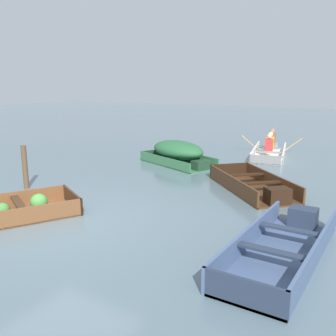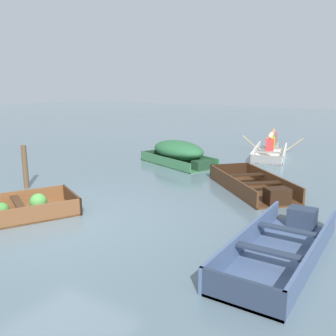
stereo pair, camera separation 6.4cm
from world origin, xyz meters
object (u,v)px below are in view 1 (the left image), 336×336
at_px(skiff_green_far_moored, 178,152).
at_px(skiff_slate_blue_mid_moored, 283,246).
at_px(rowboat_white_with_crew, 270,149).
at_px(skiff_dark_varnish_near_moored, 254,186).
at_px(mooring_post, 25,167).

bearing_deg(skiff_green_far_moored, skiff_slate_blue_mid_moored, -45.27).
bearing_deg(rowboat_white_with_crew, skiff_dark_varnish_near_moored, -76.60).
relative_size(skiff_dark_varnish_near_moored, skiff_green_far_moored, 0.99).
distance_m(skiff_dark_varnish_near_moored, rowboat_white_with_crew, 5.34).
distance_m(skiff_slate_blue_mid_moored, mooring_post, 6.78).
height_order(rowboat_white_with_crew, mooring_post, mooring_post).
distance_m(rowboat_white_with_crew, mooring_post, 8.96).
relative_size(skiff_dark_varnish_near_moored, skiff_slate_blue_mid_moored, 0.89).
bearing_deg(skiff_green_far_moored, skiff_dark_varnish_near_moored, -28.67).
relative_size(skiff_dark_varnish_near_moored, mooring_post, 2.58).
height_order(skiff_dark_varnish_near_moored, mooring_post, mooring_post).
relative_size(skiff_slate_blue_mid_moored, rowboat_white_with_crew, 0.95).
xyz_separation_m(skiff_green_far_moored, mooring_post, (-1.83, -4.68, 0.13)).
distance_m(skiff_dark_varnish_near_moored, skiff_slate_blue_mid_moored, 3.55).
distance_m(skiff_green_far_moored, rowboat_white_with_crew, 3.97).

